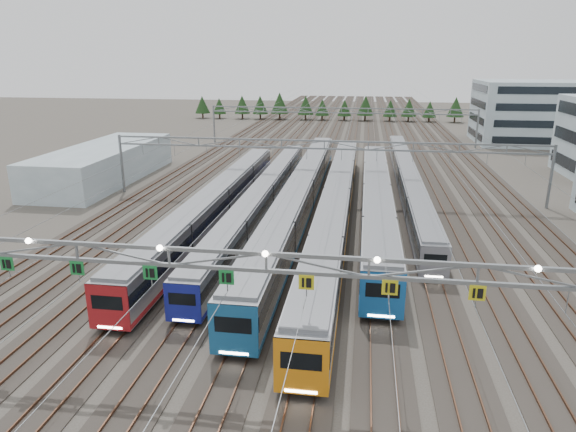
# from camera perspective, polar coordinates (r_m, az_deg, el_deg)

# --- Properties ---
(ground) EXTENTS (400.00, 400.00, 0.00)m
(ground) POSITION_cam_1_polar(r_m,az_deg,el_deg) (31.84, -2.27, -17.40)
(ground) COLOR #47423A
(ground) RESTS_ON ground
(track_bed) EXTENTS (54.00, 260.00, 5.42)m
(track_bed) POSITION_cam_1_polar(r_m,az_deg,el_deg) (126.90, 6.20, 9.62)
(track_bed) COLOR #2D2823
(track_bed) RESTS_ON ground
(train_a) EXTENTS (2.97, 51.84, 3.87)m
(train_a) POSITION_cam_1_polar(r_m,az_deg,el_deg) (58.87, -7.94, 1.39)
(train_a) COLOR black
(train_a) RESTS_ON ground
(train_b) EXTENTS (2.62, 56.93, 3.41)m
(train_b) POSITION_cam_1_polar(r_m,az_deg,el_deg) (61.92, -2.82, 2.11)
(train_b) COLOR black
(train_b) RESTS_ON ground
(train_c) EXTENTS (3.12, 65.73, 4.07)m
(train_c) POSITION_cam_1_polar(r_m,az_deg,el_deg) (61.87, 1.41, 2.43)
(train_c) COLOR black
(train_c) RESTS_ON ground
(train_d) EXTENTS (3.04, 65.93, 3.96)m
(train_d) POSITION_cam_1_polar(r_m,az_deg,el_deg) (58.63, 5.42, 1.47)
(train_d) COLOR black
(train_d) RESTS_ON ground
(train_e) EXTENTS (3.17, 51.17, 4.14)m
(train_e) POSITION_cam_1_polar(r_m,az_deg,el_deg) (60.29, 9.79, 1.82)
(train_e) COLOR black
(train_e) RESTS_ON ground
(train_f) EXTENTS (2.53, 61.77, 3.29)m
(train_f) POSITION_cam_1_polar(r_m,az_deg,el_deg) (73.30, 13.14, 4.02)
(train_f) COLOR black
(train_f) RESTS_ON ground
(gantry_near) EXTENTS (56.36, 0.61, 8.08)m
(gantry_near) POSITION_cam_1_polar(r_m,az_deg,el_deg) (28.32, -2.58, -5.64)
(gantry_near) COLOR gray
(gantry_near) RESTS_ON ground
(gantry_mid) EXTENTS (56.36, 0.36, 8.00)m
(gantry_mid) POSITION_cam_1_polar(r_m,az_deg,el_deg) (66.93, 4.04, 7.12)
(gantry_mid) COLOR gray
(gantry_mid) RESTS_ON ground
(gantry_far) EXTENTS (56.36, 0.36, 8.00)m
(gantry_far) POSITION_cam_1_polar(r_m,az_deg,el_deg) (111.44, 5.93, 11.12)
(gantry_far) COLOR gray
(gantry_far) RESTS_ON ground
(depot_bldg_north) EXTENTS (22.00, 18.00, 13.27)m
(depot_bldg_north) POSITION_cam_1_polar(r_m,az_deg,el_deg) (125.12, 25.29, 10.37)
(depot_bldg_north) COLOR #9CB2BA
(depot_bldg_north) RESTS_ON ground
(west_shed) EXTENTS (10.00, 30.00, 5.11)m
(west_shed) POSITION_cam_1_polar(r_m,az_deg,el_deg) (83.62, -19.75, 5.52)
(west_shed) COLOR #9CB2BA
(west_shed) RESTS_ON ground
(treeline) EXTENTS (106.40, 5.60, 7.02)m
(treeline) POSITION_cam_1_polar(r_m,az_deg,el_deg) (155.98, 8.75, 11.94)
(treeline) COLOR #332114
(treeline) RESTS_ON ground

